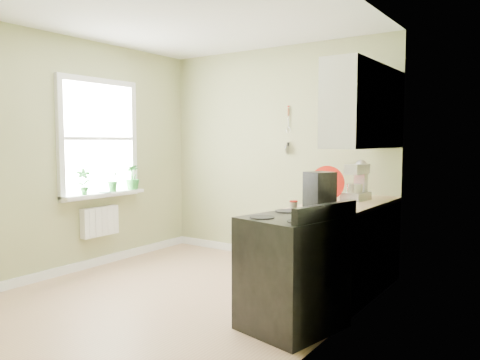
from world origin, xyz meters
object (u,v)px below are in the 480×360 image
Objects in this scene: stand_mixer at (357,183)px; kettle at (320,192)px; stove at (293,272)px; coffee_maker at (319,193)px.

stand_mixer is 2.10× the size of kettle.
stove is 1.14m from kettle.
coffee_maker is (0.26, -0.58, 0.07)m from kettle.
kettle is at bearing -120.28° from stand_mixer.
stove is at bearing -77.40° from kettle.
stove is 3.01× the size of coffee_maker.
coffee_maker is at bearing -88.12° from stand_mixer.
stand_mixer is (0.01, 1.37, 0.62)m from stove.
stove is 2.52× the size of stand_mixer.
coffee_maker is (0.03, -0.98, -0.01)m from stand_mixer.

